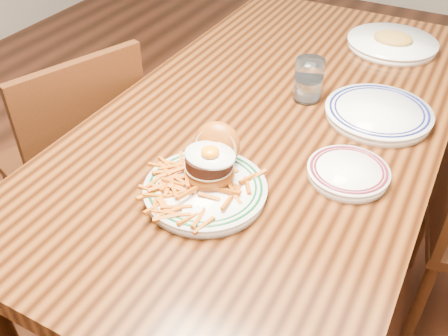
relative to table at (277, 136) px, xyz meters
The scene contains 8 objects.
floor 0.66m from the table, ahead, with size 6.00×6.00×0.00m, color black.
table is the anchor object (origin of this frame).
chair_left 0.67m from the table, 165.18° to the right, with size 0.51×0.51×0.86m.
main_plate 0.40m from the table, 90.63° to the right, with size 0.26×0.28×0.13m.
side_plate 0.33m from the table, 37.88° to the right, with size 0.18×0.20×0.03m.
rear_plate 0.28m from the table, 18.09° to the left, with size 0.28×0.28×0.03m.
water_glass 0.17m from the table, 62.36° to the left, with size 0.08×0.08×0.12m.
far_plate 0.56m from the table, 71.54° to the left, with size 0.29×0.29×0.05m.
Camera 1 is at (0.41, -1.08, 1.46)m, focal length 40.00 mm.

